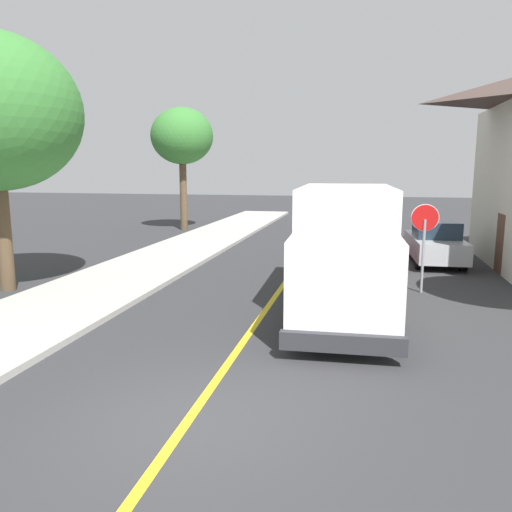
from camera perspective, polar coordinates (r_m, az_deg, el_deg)
ground_plane at (r=7.84m, az=-7.94°, el=-18.29°), size 120.00×120.00×0.00m
sidewalk_curb at (r=13.58m, az=-23.88°, el=-6.37°), size 3.60×60.00×0.15m
centre_line_yellow at (r=17.05m, az=3.65°, el=-2.53°), size 0.16×56.00×0.01m
box_truck at (r=13.22m, az=10.09°, el=1.43°), size 2.66×7.26×3.20m
parked_car_near at (r=19.99m, az=11.39°, el=1.44°), size 1.84×4.42×1.67m
parked_car_mid at (r=26.25m, az=10.54°, el=3.48°), size 1.81×4.41×1.67m
parked_car_far at (r=32.87m, az=10.72°, el=4.77°), size 1.80×4.40×1.67m
parked_van_across at (r=20.86m, az=19.66°, el=1.40°), size 2.01×4.48×1.67m
stop_sign at (r=15.62m, az=18.57°, el=2.69°), size 0.80×0.10×2.65m
street_tree_down_block at (r=30.41m, az=-8.40°, el=13.24°), size 3.63×3.63×7.15m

